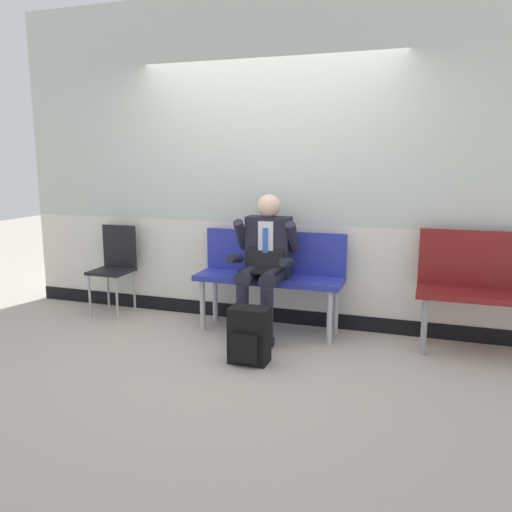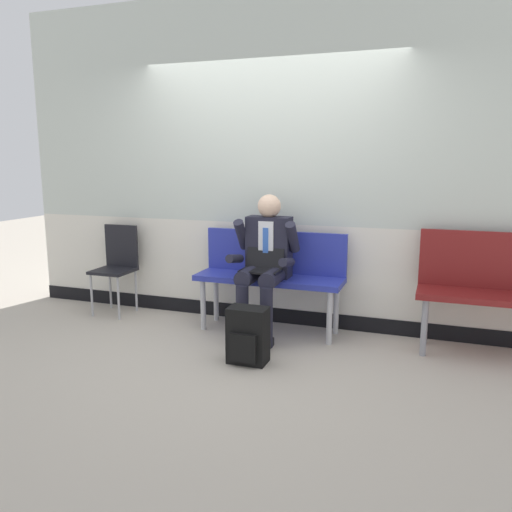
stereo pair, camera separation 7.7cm
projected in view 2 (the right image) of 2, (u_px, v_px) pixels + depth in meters
name	position (u px, v px, depth m)	size (l,w,h in m)	color
ground_plane	(248.00, 339.00, 4.67)	(18.00, 18.00, 0.00)	#B2A899
station_wall	(270.00, 164.00, 4.94)	(5.33, 0.14, 3.10)	beige
bench_with_person	(271.00, 270.00, 4.83)	(1.36, 0.42, 0.92)	#28339E
bench_empty	(485.00, 284.00, 4.23)	(1.05, 0.42, 1.01)	maroon
person_seated	(264.00, 261.00, 4.62)	(0.57, 0.70, 1.28)	#1E1E2D
backpack	(248.00, 336.00, 4.09)	(0.31, 0.23, 0.45)	black
folding_chair	(117.00, 261.00, 5.40)	(0.38, 0.38, 0.91)	black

